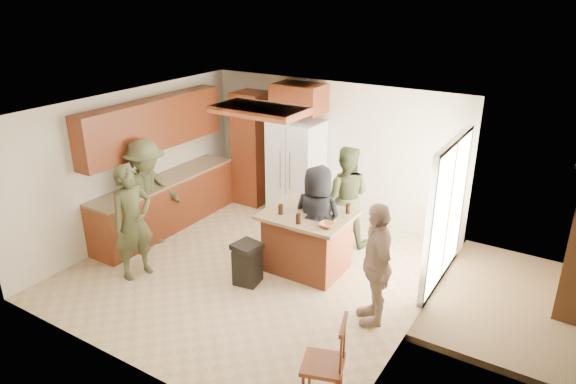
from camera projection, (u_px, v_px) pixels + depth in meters
The scene contains 12 objects.
person_front_left at pixel (133, 222), 7.42m from camera, with size 0.63×0.46×1.73m, color #3A3D23.
person_behind_left at pixel (345, 197), 8.35m from camera, with size 0.83×0.51×1.71m, color #353B22.
person_behind_right at pixel (317, 219), 7.62m from camera, with size 0.80×0.52×1.64m, color black.
person_side_right at pixel (376, 264), 6.39m from camera, with size 0.96×0.49×1.65m, color tan.
person_counter at pixel (147, 194), 8.31m from camera, with size 1.17×0.54×1.82m, color #3F4126.
left_cabinetry at pixel (162, 177), 8.91m from camera, with size 0.64×3.00×2.30m.
back_wall_units at pixel (263, 137), 9.73m from camera, with size 1.80×0.60×2.45m.
refrigerator at pixel (296, 169), 9.46m from camera, with size 0.90×0.76×1.80m.
kitchen_island at pixel (307, 241), 7.71m from camera, with size 1.28×1.03×0.93m.
island_items at pixel (318, 217), 7.34m from camera, with size 0.92×0.76×0.15m.
trash_bin at pixel (247, 263), 7.41m from camera, with size 0.41×0.41×0.63m.
spindle_chair at pixel (325, 364), 5.23m from camera, with size 0.53×0.53×0.99m.
Camera 1 is at (4.02, -5.56, 4.04)m, focal length 32.00 mm.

